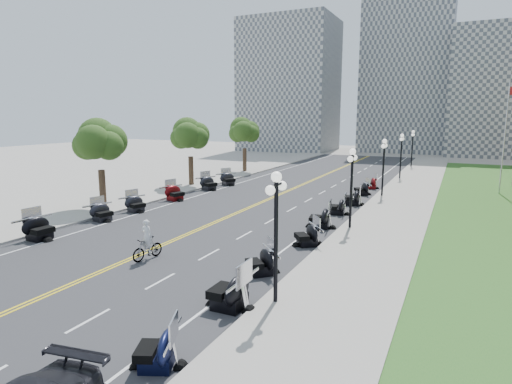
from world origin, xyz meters
The scene contains 54 objects.
ground centered at (0.00, 0.00, 0.00)m, with size 160.00×160.00×0.00m, color gray.
road centered at (0.00, 10.00, 0.00)m, with size 16.00×90.00×0.01m, color #333335.
centerline_yellow_a centered at (-0.12, 10.00, 0.01)m, with size 0.12×90.00×0.00m, color yellow.
centerline_yellow_b centered at (0.12, 10.00, 0.01)m, with size 0.12×90.00×0.00m, color yellow.
edge_line_north centered at (6.40, 10.00, 0.01)m, with size 0.12×90.00×0.00m, color white.
edge_line_south centered at (-6.40, 10.00, 0.01)m, with size 0.12×90.00×0.00m, color white.
lane_dash_3 centered at (3.20, -12.00, 0.01)m, with size 0.12×2.00×0.00m, color white.
lane_dash_4 centered at (3.20, -8.00, 0.01)m, with size 0.12×2.00×0.00m, color white.
lane_dash_5 centered at (3.20, -4.00, 0.01)m, with size 0.12×2.00×0.00m, color white.
lane_dash_6 centered at (3.20, 0.00, 0.01)m, with size 0.12×2.00×0.00m, color white.
lane_dash_7 centered at (3.20, 4.00, 0.01)m, with size 0.12×2.00×0.00m, color white.
lane_dash_8 centered at (3.20, 8.00, 0.01)m, with size 0.12×2.00×0.00m, color white.
lane_dash_9 centered at (3.20, 12.00, 0.01)m, with size 0.12×2.00×0.00m, color white.
lane_dash_10 centered at (3.20, 16.00, 0.01)m, with size 0.12×2.00×0.00m, color white.
lane_dash_11 centered at (3.20, 20.00, 0.01)m, with size 0.12×2.00×0.00m, color white.
lane_dash_12 centered at (3.20, 24.00, 0.01)m, with size 0.12×2.00×0.00m, color white.
lane_dash_13 centered at (3.20, 28.00, 0.01)m, with size 0.12×2.00×0.00m, color white.
lane_dash_14 centered at (3.20, 32.00, 0.01)m, with size 0.12×2.00×0.00m, color white.
lane_dash_15 centered at (3.20, 36.00, 0.01)m, with size 0.12×2.00×0.00m, color white.
lane_dash_16 centered at (3.20, 40.00, 0.01)m, with size 0.12×2.00×0.00m, color white.
lane_dash_17 centered at (3.20, 44.00, 0.01)m, with size 0.12×2.00×0.00m, color white.
lane_dash_18 centered at (3.20, 48.00, 0.01)m, with size 0.12×2.00×0.00m, color white.
lane_dash_19 centered at (3.20, 52.00, 0.01)m, with size 0.12×2.00×0.00m, color white.
sidewalk_north centered at (10.50, 10.00, 0.07)m, with size 5.00×90.00×0.15m, color #9E9991.
sidewalk_south centered at (-10.50, 10.00, 0.07)m, with size 5.00×90.00×0.15m, color #9E9991.
lawn centered at (17.50, 18.00, 0.05)m, with size 9.00×60.00×0.10m, color #356023.
distant_block_a centered at (-18.00, 62.00, 13.00)m, with size 18.00×14.00×26.00m, color gray.
distant_block_b centered at (4.00, 68.00, 15.00)m, with size 16.00×12.00×30.00m, color gray.
street_lamp_1 centered at (8.60, -8.00, 2.60)m, with size 0.50×1.20×4.90m, color black, non-canonical shape.
street_lamp_2 centered at (8.60, 4.00, 2.60)m, with size 0.50×1.20×4.90m, color black, non-canonical shape.
street_lamp_3 centered at (8.60, 16.00, 2.60)m, with size 0.50×1.20×4.90m, color black, non-canonical shape.
street_lamp_4 centered at (8.60, 28.00, 2.60)m, with size 0.50×1.20×4.90m, color black, non-canonical shape.
street_lamp_5 centered at (8.60, 40.00, 2.60)m, with size 0.50×1.20×4.90m, color black, non-canonical shape.
flagpole centered at (18.00, 22.00, 5.00)m, with size 1.10×0.20×10.00m, color silver, non-canonical shape.
tree_2 centered at (-10.00, 2.00, 4.75)m, with size 4.80×4.80×9.20m, color #235619, non-canonical shape.
tree_3 centered at (-10.00, 14.00, 4.75)m, with size 4.80×4.80×9.20m, color #235619, non-canonical shape.
tree_4 centered at (-10.00, 26.00, 4.75)m, with size 4.80×4.80×9.20m, color #235619, non-canonical shape.
motorcycle_n_2 centered at (7.15, -13.21, 0.62)m, with size 1.78×1.78×1.24m, color black, non-canonical shape.
motorcycle_n_3 centered at (7.17, -8.99, 0.76)m, with size 2.17×2.17×1.52m, color black, non-canonical shape.
motorcycle_n_4 centered at (6.76, -5.35, 0.65)m, with size 1.85×1.85×1.30m, color black, non-canonical shape.
motorcycle_n_5 centered at (7.25, -0.34, 0.66)m, with size 1.88×1.88×1.31m, color black, non-canonical shape.
motorcycle_n_6 centered at (6.78, 3.63, 0.73)m, with size 2.09×2.09×1.46m, color black, non-canonical shape.
motorcycle_n_7 centered at (6.80, 7.83, 0.65)m, with size 1.85×1.85×1.29m, color black, non-canonical shape.
motorcycle_n_8 centered at (7.04, 11.58, 0.70)m, with size 2.00×2.00×1.40m, color black, non-canonical shape.
motorcycle_n_9 centered at (6.80, 16.23, 0.64)m, with size 1.83×1.83×1.28m, color black, non-canonical shape.
motorcycle_n_10 centered at (6.83, 20.04, 0.62)m, with size 1.78×1.78×1.25m, color #590A0C, non-canonical shape.
motorcycle_s_4 centered at (-7.05, -5.90, 0.75)m, with size 2.14×2.14×1.50m, color black, non-canonical shape.
motorcycle_s_5 centered at (-7.14, -1.00, 0.67)m, with size 1.90×1.90×1.33m, color black, non-canonical shape.
motorcycle_s_6 centered at (-6.99, 2.20, 0.66)m, with size 1.89×1.89×1.32m, color black, non-canonical shape.
motorcycle_s_7 centered at (-6.94, 7.01, 0.71)m, with size 2.04×2.04×1.43m, color #590A0C, non-canonical shape.
motorcycle_s_8 centered at (-7.07, 12.64, 0.72)m, with size 2.06×2.06×1.44m, color black, non-canonical shape.
motorcycle_s_9 centered at (-6.80, 16.00, 0.70)m, with size 2.01×2.01×1.41m, color black, non-canonical shape.
bicycle centered at (0.83, -5.94, 0.56)m, with size 0.52×1.85×1.11m, color #A51414.
cyclist_rider centered at (0.83, -5.94, 1.96)m, with size 0.62×0.41×1.69m, color silver.
Camera 1 is at (14.47, -22.04, 7.07)m, focal length 30.00 mm.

